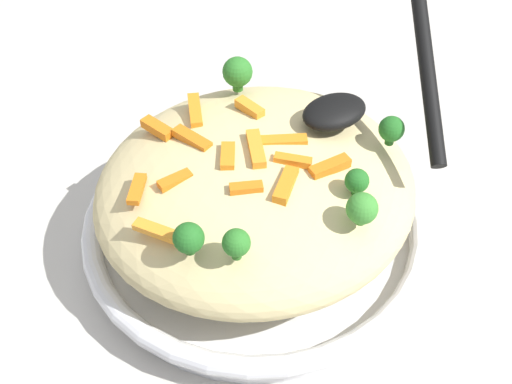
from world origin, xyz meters
TOP-DOWN VIEW (x-y plane):
  - ground_plane at (0.00, 0.00)m, footprint 2.40×2.40m
  - serving_bowl at (0.00, 0.00)m, footprint 0.30×0.30m
  - pasta_mound at (0.00, 0.00)m, footprint 0.27×0.25m
  - carrot_piece_0 at (-0.03, 0.04)m, footprint 0.02×0.04m
  - carrot_piece_1 at (-0.02, 0.07)m, footprint 0.02×0.04m
  - carrot_piece_2 at (-0.10, -0.03)m, footprint 0.03×0.03m
  - carrot_piece_3 at (0.03, 0.00)m, footprint 0.04×0.03m
  - carrot_piece_4 at (0.04, -0.04)m, footprint 0.03×0.01m
  - carrot_piece_5 at (-0.02, 0.01)m, footprint 0.02×0.03m
  - carrot_piece_6 at (0.00, -0.04)m, footprint 0.03×0.03m
  - carrot_piece_7 at (-0.07, 0.01)m, footprint 0.03×0.01m
  - carrot_piece_8 at (-0.03, -0.03)m, footprint 0.03×0.02m
  - carrot_piece_9 at (0.02, 0.05)m, footprint 0.02×0.03m
  - carrot_piece_10 at (-0.00, 0.00)m, footprint 0.02×0.04m
  - carrot_piece_11 at (-0.05, 0.07)m, footprint 0.02×0.03m
  - carrot_piece_12 at (0.02, -0.02)m, footprint 0.03×0.03m
  - carrot_piece_13 at (-0.09, 0.02)m, footprint 0.02×0.03m
  - broccoli_floret_0 at (0.04, -0.07)m, footprint 0.02×0.02m
  - broccoli_floret_1 at (0.10, -0.04)m, footprint 0.02×0.02m
  - broccoli_floret_2 at (-0.06, -0.08)m, footprint 0.02×0.02m
  - broccoli_floret_3 at (0.03, 0.08)m, footprint 0.03×0.03m
  - broccoli_floret_4 at (0.03, -0.10)m, footprint 0.02×0.02m
  - broccoli_floret_5 at (-0.09, -0.06)m, footprint 0.02×0.02m
  - serving_spoon at (0.10, -0.01)m, footprint 0.13×0.13m

SIDE VIEW (x-z plane):
  - ground_plane at x=0.00m, z-range 0.00..0.00m
  - serving_bowl at x=0.00m, z-range 0.00..0.04m
  - pasta_mound at x=0.00m, z-range 0.03..0.11m
  - carrot_piece_13 at x=-0.09m, z-range 0.10..0.11m
  - carrot_piece_2 at x=-0.10m, z-range 0.10..0.11m
  - carrot_piece_7 at x=-0.07m, z-range 0.11..0.11m
  - carrot_piece_11 at x=-0.05m, z-range 0.10..0.11m
  - carrot_piece_1 at x=-0.02m, z-range 0.10..0.11m
  - carrot_piece_4 at x=0.04m, z-range 0.11..0.11m
  - carrot_piece_0 at x=-0.03m, z-range 0.11..0.11m
  - carrot_piece_6 at x=0.00m, z-range 0.11..0.12m
  - carrot_piece_3 at x=0.03m, z-range 0.11..0.11m
  - carrot_piece_8 at x=-0.03m, z-range 0.11..0.12m
  - carrot_piece_9 at x=0.02m, z-range 0.11..0.12m
  - carrot_piece_5 at x=-0.02m, z-range 0.11..0.12m
  - carrot_piece_12 at x=0.02m, z-range 0.11..0.12m
  - carrot_piece_10 at x=0.00m, z-range 0.11..0.12m
  - broccoli_floret_0 at x=0.04m, z-range 0.11..0.13m
  - broccoli_floret_4 at x=0.03m, z-range 0.11..0.13m
  - broccoli_floret_5 at x=-0.09m, z-range 0.11..0.13m
  - broccoli_floret_2 at x=-0.06m, z-range 0.11..0.13m
  - broccoli_floret_1 at x=0.10m, z-range 0.11..0.13m
  - broccoli_floret_3 at x=0.03m, z-range 0.11..0.14m
  - serving_spoon at x=0.10m, z-range 0.09..0.18m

